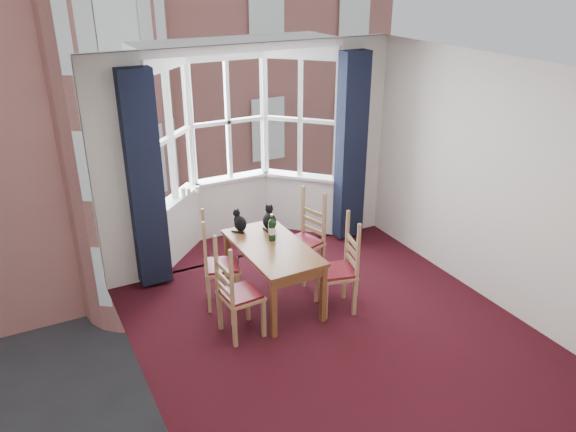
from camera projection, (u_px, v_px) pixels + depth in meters
floor at (341, 340)px, 5.96m from camera, size 4.50×4.50×0.00m
ceiling at (354, 73)px, 4.81m from camera, size 4.50×4.50×0.00m
wall_left at (139, 268)px, 4.54m from camera, size 0.00×4.50×4.50m
wall_right at (498, 186)px, 6.23m from camera, size 0.00×4.50×4.50m
wall_near at (540, 352)px, 3.57m from camera, size 4.00×0.00×4.00m
wall_back_pier_left at (121, 176)px, 6.51m from camera, size 0.70×0.12×2.80m
wall_back_pier_right at (358, 139)px, 7.90m from camera, size 0.70×0.12×2.80m
bay_window at (236, 146)px, 7.61m from camera, size 2.76×0.94×2.80m
curtain_left at (145, 182)px, 6.48m from camera, size 0.38×0.22×2.60m
curtain_right at (351, 148)px, 7.68m from camera, size 0.38×0.22×2.60m
dining_table at (273, 253)px, 6.39m from camera, size 0.74×1.34×0.74m
chair_left_near at (233, 298)px, 5.85m from camera, size 0.43×0.44×0.92m
chair_left_far at (214, 268)px, 6.43m from camera, size 0.51×0.52×0.92m
chair_right_near at (344, 271)px, 6.35m from camera, size 0.49×0.50×0.92m
chair_right_far at (308, 241)px, 7.05m from camera, size 0.51×0.52×0.92m
cat_left at (240, 222)px, 6.69m from camera, size 0.19×0.23×0.27m
cat_right at (270, 220)px, 6.72m from camera, size 0.22×0.26×0.31m
wine_bottle at (272, 229)px, 6.43m from camera, size 0.08×0.08×0.33m
candle_tall at (183, 192)px, 7.33m from camera, size 0.06×0.06×0.12m
candle_short at (188, 191)px, 7.39m from camera, size 0.06×0.06×0.09m
candle_extra at (197, 189)px, 7.47m from camera, size 0.05×0.05×0.08m
street at (55, 136)px, 34.50m from camera, size 80.00×80.00×0.00m
tenement_building at (89, 40)px, 16.63m from camera, size 18.40×7.80×15.20m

